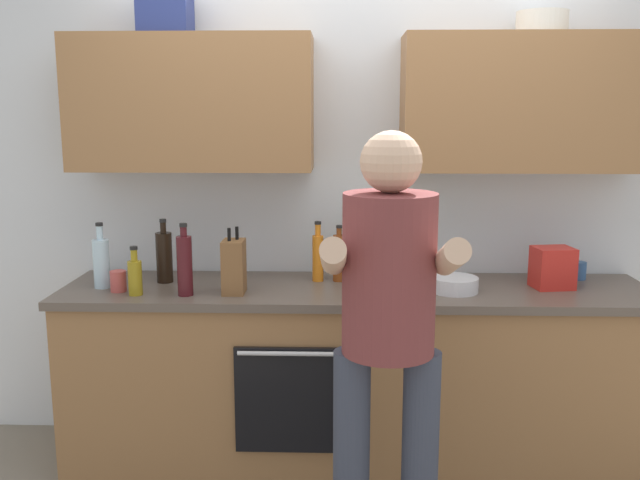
{
  "coord_description": "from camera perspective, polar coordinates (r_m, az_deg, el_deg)",
  "views": [
    {
      "loc": [
        -0.07,
        -3.24,
        1.73
      ],
      "look_at": [
        -0.17,
        -0.1,
        1.15
      ],
      "focal_mm": 38.68,
      "sensor_mm": 36.0,
      "label": 1
    }
  ],
  "objects": [
    {
      "name": "knife_block",
      "position": [
        3.23,
        -7.14,
        -2.19
      ],
      "size": [
        0.1,
        0.14,
        0.31
      ],
      "color": "brown",
      "rests_on": "counter"
    },
    {
      "name": "cup_ceramic",
      "position": [
        3.39,
        -16.35,
        -3.29
      ],
      "size": [
        0.07,
        0.07,
        0.1
      ],
      "primitive_type": "cylinder",
      "color": "#BF4C47",
      "rests_on": "counter"
    },
    {
      "name": "mixing_bowl",
      "position": [
        3.31,
        11.05,
        -3.62
      ],
      "size": [
        0.22,
        0.22,
        0.07
      ],
      "primitive_type": "cylinder",
      "color": "silver",
      "rests_on": "counter"
    },
    {
      "name": "grocery_bag_crisps",
      "position": [
        3.49,
        18.69,
        -2.19
      ],
      "size": [
        0.2,
        0.17,
        0.2
      ],
      "primitive_type": "cube",
      "rotation": [
        0.0,
        0.0,
        0.15
      ],
      "color": "red",
      "rests_on": "counter"
    },
    {
      "name": "bottle_juice",
      "position": [
        3.43,
        -0.18,
        -1.33
      ],
      "size": [
        0.06,
        0.06,
        0.3
      ],
      "color": "orange",
      "rests_on": "counter"
    },
    {
      "name": "cup_tea",
      "position": [
        3.72,
        20.6,
        -2.38
      ],
      "size": [
        0.07,
        0.07,
        0.09
      ],
      "primitive_type": "cylinder",
      "color": "#33598C",
      "rests_on": "counter"
    },
    {
      "name": "bottle_oil",
      "position": [
        3.29,
        -15.06,
        -2.87
      ],
      "size": [
        0.06,
        0.06,
        0.23
      ],
      "color": "olive",
      "rests_on": "counter"
    },
    {
      "name": "potted_herb",
      "position": [
        3.41,
        5.46,
        -0.69
      ],
      "size": [
        0.2,
        0.2,
        0.3
      ],
      "color": "#9E6647",
      "rests_on": "counter"
    },
    {
      "name": "person_standing",
      "position": [
        2.54,
        5.67,
        -6.56
      ],
      "size": [
        0.49,
        0.45,
        1.67
      ],
      "color": "#383D4C",
      "rests_on": "ground"
    },
    {
      "name": "ground_plane",
      "position": [
        3.67,
        2.88,
        -17.65
      ],
      "size": [
        12.0,
        12.0,
        0.0
      ],
      "primitive_type": "plane",
      "color": "#756B5B"
    },
    {
      "name": "bottle_soy",
      "position": [
        3.5,
        -12.76,
        -1.33
      ],
      "size": [
        0.08,
        0.08,
        0.32
      ],
      "color": "black",
      "rests_on": "counter"
    },
    {
      "name": "bottle_water",
      "position": [
        3.47,
        -17.64,
        -1.75
      ],
      "size": [
        0.08,
        0.08,
        0.32
      ],
      "color": "silver",
      "rests_on": "counter"
    },
    {
      "name": "bottle_vinegar",
      "position": [
        3.43,
        1.58,
        -1.41
      ],
      "size": [
        0.06,
        0.06,
        0.28
      ],
      "color": "brown",
      "rests_on": "counter"
    },
    {
      "name": "counter",
      "position": [
        3.48,
        2.93,
        -11.09
      ],
      "size": [
        2.84,
        0.67,
        0.9
      ],
      "color": "olive",
      "rests_on": "ground"
    },
    {
      "name": "bottle_wine",
      "position": [
        3.22,
        -11.13,
        -2.0
      ],
      "size": [
        0.07,
        0.07,
        0.34
      ],
      "color": "#471419",
      "rests_on": "counter"
    },
    {
      "name": "back_wall_unit",
      "position": [
        3.52,
        2.96,
        6.65
      ],
      "size": [
        4.0,
        0.38,
        2.5
      ],
      "color": "silver",
      "rests_on": "ground"
    }
  ]
}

